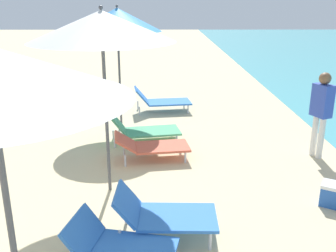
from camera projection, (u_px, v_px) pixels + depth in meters
name	position (u px, v px, depth m)	size (l,w,h in m)	color
lounger_second_shoreside	(118.00, 246.00, 4.21)	(1.27, 0.88, 0.55)	blue
umbrella_third	(102.00, 26.00, 5.23)	(2.04, 2.04, 2.75)	#4C4C51
lounger_third_shoreside	(151.00, 146.00, 7.06)	(1.42, 0.80, 0.51)	#D8593F
lounger_third_inland	(163.00, 214.00, 4.72)	(1.26, 0.68, 0.63)	blue
umbrella_farthest	(117.00, 20.00, 8.29)	(1.92, 1.92, 2.72)	#4C4C51
lounger_farthest_shoreside	(161.00, 100.00, 10.11)	(1.53, 0.88, 0.65)	blue
lounger_farthest_inland	(142.00, 129.00, 7.96)	(1.51, 0.89, 0.63)	#4CA572
person_walking_mid	(321.00, 107.00, 6.97)	(0.34, 0.42, 1.60)	silver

